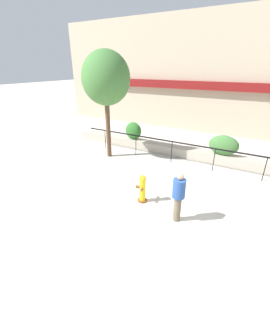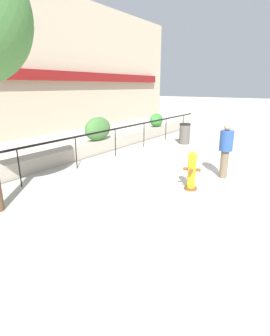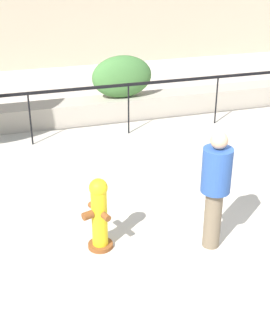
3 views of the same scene
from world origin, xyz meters
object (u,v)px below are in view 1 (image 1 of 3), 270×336
object	(u,v)px
hedge_bush_0	(133,131)
fire_hydrant	(142,188)
street_tree	(106,79)
pedestrian	(179,194)
hedge_bush_1	(224,145)

from	to	relation	value
hedge_bush_0	fire_hydrant	world-z (taller)	hedge_bush_0
fire_hydrant	street_tree	size ratio (longest dim) A/B	0.20
fire_hydrant	street_tree	bearing A→B (deg)	140.57
street_tree	pedestrian	bearing A→B (deg)	-33.78
hedge_bush_1	street_tree	world-z (taller)	street_tree
hedge_bush_0	pedestrian	xyz separation A→B (m)	(4.95, -5.59, -0.03)
hedge_bush_1	fire_hydrant	distance (m)	5.50
fire_hydrant	pedestrian	bearing A→B (deg)	-15.84
hedge_bush_0	pedestrian	bearing A→B (deg)	-48.47
hedge_bush_0	fire_hydrant	distance (m)	6.23
hedge_bush_0	fire_hydrant	size ratio (longest dim) A/B	0.97
hedge_bush_0	fire_hydrant	xyz separation A→B (m)	(3.44, -5.17, -0.47)
hedge_bush_1	fire_hydrant	size ratio (longest dim) A/B	1.35
street_tree	hedge_bush_1	bearing A→B (deg)	19.91
hedge_bush_0	street_tree	size ratio (longest dim) A/B	0.19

